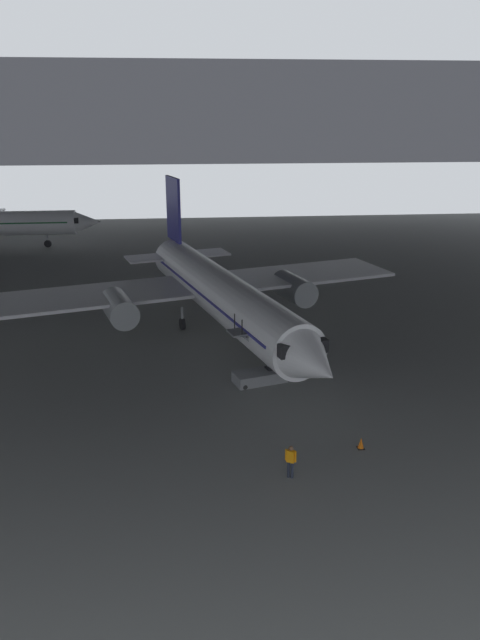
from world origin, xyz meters
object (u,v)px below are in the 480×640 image
object	(u,v)px
boarding_stairs	(262,371)
traffic_cone_orange	(361,443)
airplane_main	(218,292)
crew_worker_near_nose	(291,460)
crew_worker_by_stairs	(273,354)

from	to	relation	value
boarding_stairs	traffic_cone_orange	xyz separation A→B (m)	(3.91, -8.55, -0.43)
airplane_main	boarding_stairs	world-z (taller)	airplane_main
crew_worker_near_nose	crew_worker_by_stairs	xyz separation A→B (m)	(1.09, 12.99, -0.03)
boarding_stairs	crew_worker_near_nose	bearing A→B (deg)	-90.44
crew_worker_near_nose	airplane_main	bearing A→B (deg)	95.88
crew_worker_near_nose	boarding_stairs	bearing A→B (deg)	89.56
boarding_stairs	traffic_cone_orange	distance (m)	9.41
boarding_stairs	traffic_cone_orange	size ratio (longest dim) A/B	7.48
boarding_stairs	airplane_main	bearing A→B (deg)	103.14
boarding_stairs	crew_worker_near_nose	world-z (taller)	boarding_stairs
crew_worker_by_stairs	airplane_main	bearing A→B (deg)	114.42
crew_worker_near_nose	traffic_cone_orange	bearing A→B (deg)	29.09
crew_worker_by_stairs	boarding_stairs	bearing A→B (deg)	-114.51
crew_worker_near_nose	traffic_cone_orange	world-z (taller)	crew_worker_near_nose
crew_worker_by_stairs	traffic_cone_orange	world-z (taller)	crew_worker_by_stairs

